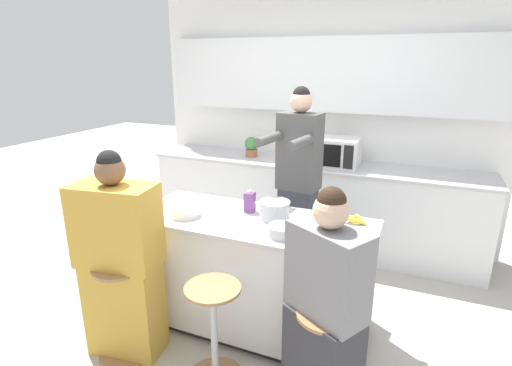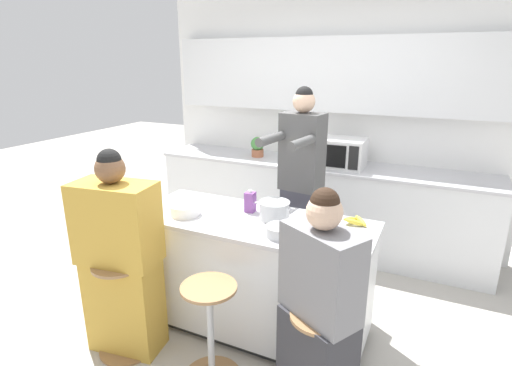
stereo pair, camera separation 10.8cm
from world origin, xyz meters
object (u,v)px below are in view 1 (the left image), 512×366
bar_stool_leftmost (123,310)px  person_wrapped_blanket (120,264)px  banana_bunch (355,219)px  microwave (333,152)px  potted_plant (252,147)px  person_cooking (298,193)px  fruit_bowl (283,231)px  bar_stool_center (214,334)px  coffee_cup_near (320,227)px  bar_stool_rightmost (325,364)px  kitchen_island (252,274)px  juice_carton (250,202)px  person_seated_near (324,321)px  cooking_pot (275,210)px

bar_stool_leftmost → person_wrapped_blanket: bearing=110.8°
banana_bunch → microwave: size_ratio=0.36×
person_wrapped_blanket → potted_plant: (0.01, 2.16, 0.37)m
person_cooking → person_wrapped_blanket: (-0.84, -1.25, -0.22)m
person_wrapped_blanket → fruit_bowl: (1.00, 0.40, 0.25)m
bar_stool_center → coffee_cup_near: 0.95m
banana_bunch → potted_plant: (-1.38, 1.36, 0.13)m
coffee_cup_near → potted_plant: 2.01m
bar_stool_rightmost → microwave: bearing=102.4°
kitchen_island → juice_carton: 0.54m
person_seated_near → microwave: 2.21m
person_wrapped_blanket → cooking_pot: person_wrapped_blanket is taller
person_wrapped_blanket → potted_plant: 2.19m
bar_stool_leftmost → cooking_pot: size_ratio=2.21×
juice_carton → coffee_cup_near: bearing=-16.4°
juice_carton → microwave: bearing=77.9°
bar_stool_center → potted_plant: 2.39m
fruit_bowl → potted_plant: potted_plant is taller
cooking_pot → potted_plant: (-0.84, 1.51, 0.09)m
bar_stool_leftmost → fruit_bowl: bearing=24.0°
cooking_pot → juice_carton: (-0.22, 0.06, 0.01)m
bar_stool_leftmost → person_wrapped_blanket: (-0.01, 0.04, 0.33)m
bar_stool_center → fruit_bowl: (0.29, 0.42, 0.58)m
banana_bunch → person_wrapped_blanket: bearing=-150.3°
cooking_pot → potted_plant: potted_plant is taller
kitchen_island → microwave: (0.23, 1.54, 0.63)m
banana_bunch → person_cooking: bearing=140.7°
kitchen_island → person_cooking: (0.13, 0.67, 0.44)m
coffee_cup_near → juice_carton: bearing=163.6°
fruit_bowl → coffee_cup_near: (0.21, 0.14, 0.01)m
microwave → potted_plant: bearing=177.8°
kitchen_island → coffee_cup_near: (0.50, -0.04, 0.48)m
person_cooking → microwave: (0.10, 0.87, 0.19)m
bar_stool_center → bar_stool_rightmost: (0.69, 0.02, 0.00)m
coffee_cup_near → potted_plant: potted_plant is taller
cooking_pot → microwave: size_ratio=0.60×
fruit_bowl → microwave: microwave is taller
banana_bunch → juice_carton: juice_carton is taller
coffee_cup_near → banana_bunch: coffee_cup_near is taller
person_cooking → coffee_cup_near: (0.37, -0.71, 0.04)m
microwave → bar_stool_leftmost: bearing=-113.1°
juice_carton → potted_plant: size_ratio=0.75×
fruit_bowl → potted_plant: (-0.99, 1.76, 0.12)m
kitchen_island → potted_plant: (-0.70, 1.58, 0.60)m
bar_stool_center → banana_bunch: bearing=49.9°
person_wrapped_blanket → bar_stool_rightmost: bearing=-8.0°
potted_plant → bar_stool_leftmost: bearing=-89.9°
kitchen_island → bar_stool_rightmost: 0.90m
fruit_bowl → person_cooking: bearing=100.7°
fruit_bowl → potted_plant: size_ratio=0.85×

